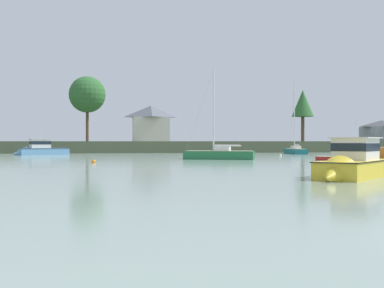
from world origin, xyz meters
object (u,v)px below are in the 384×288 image
(dinghy_red, at_px, (333,159))
(cruiser_yellow, at_px, (351,169))
(sailboat_teal, at_px, (295,152))
(sailboat_green, at_px, (219,157))
(mooring_buoy_orange, at_px, (94,162))
(cruiser_skyblue, at_px, (39,151))
(mooring_buoy_white, at_px, (280,156))

(dinghy_red, height_order, cruiser_yellow, cruiser_yellow)
(sailboat_teal, bearing_deg, sailboat_green, -128.92)
(sailboat_green, relative_size, mooring_buoy_orange, 22.61)
(cruiser_skyblue, bearing_deg, mooring_buoy_white, -19.42)
(cruiser_yellow, relative_size, mooring_buoy_orange, 15.09)
(cruiser_skyblue, relative_size, sailboat_green, 0.77)
(mooring_buoy_orange, bearing_deg, cruiser_yellow, -56.49)
(dinghy_red, height_order, sailboat_green, sailboat_green)
(cruiser_skyblue, xyz_separation_m, sailboat_green, (23.50, -22.66, -0.34))
(cruiser_yellow, height_order, sailboat_teal, sailboat_teal)
(dinghy_red, xyz_separation_m, sailboat_green, (-11.43, 5.63, 0.09))
(cruiser_skyblue, relative_size, mooring_buoy_white, 18.61)
(cruiser_skyblue, xyz_separation_m, mooring_buoy_white, (34.67, -12.22, -0.52))
(sailboat_teal, relative_size, mooring_buoy_white, 27.30)
(mooring_buoy_white, bearing_deg, cruiser_skyblue, 160.58)
(cruiser_yellow, xyz_separation_m, mooring_buoy_white, (10.03, 40.14, -0.47))
(cruiser_yellow, height_order, mooring_buoy_orange, cruiser_yellow)
(cruiser_skyblue, distance_m, mooring_buoy_white, 36.77)
(cruiser_skyblue, bearing_deg, cruiser_yellow, -64.81)
(sailboat_teal, relative_size, sailboat_green, 1.13)
(dinghy_red, xyz_separation_m, cruiser_yellow, (-10.29, -24.09, 0.38))
(cruiser_yellow, distance_m, sailboat_teal, 54.69)
(dinghy_red, relative_size, cruiser_yellow, 0.47)
(sailboat_teal, bearing_deg, cruiser_yellow, -107.97)
(sailboat_green, height_order, mooring_buoy_white, sailboat_green)
(sailboat_teal, height_order, mooring_buoy_white, sailboat_teal)
(cruiser_yellow, xyz_separation_m, mooring_buoy_orange, (-15.27, 23.07, -0.46))
(dinghy_red, distance_m, sailboat_teal, 28.70)
(cruiser_skyblue, bearing_deg, dinghy_red, -39.00)
(cruiser_yellow, xyz_separation_m, cruiser_skyblue, (-24.64, 52.37, 0.05))
(mooring_buoy_white, distance_m, mooring_buoy_orange, 30.53)
(sailboat_green, height_order, mooring_buoy_orange, sailboat_green)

